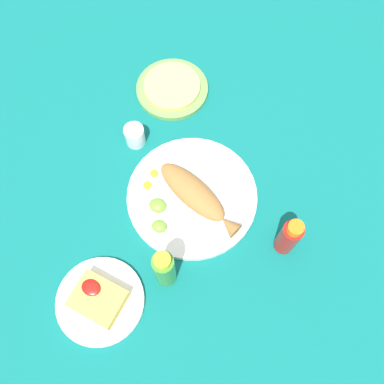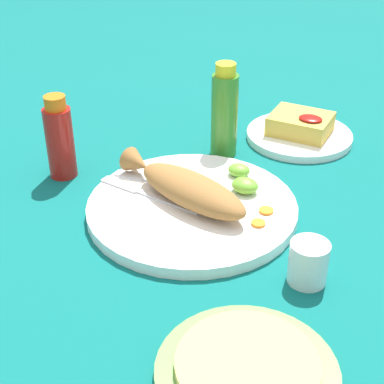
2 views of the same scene
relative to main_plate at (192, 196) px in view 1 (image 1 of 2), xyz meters
The scene contains 16 objects.
ground_plane 0.01m from the main_plate, ahead, with size 4.00×4.00×0.00m, color #0C605B.
main_plate is the anchor object (origin of this frame).
fried_fish 0.03m from the main_plate, 163.10° to the left, with size 0.25×0.13×0.05m.
fork_near 0.08m from the main_plate, behind, with size 0.19×0.03×0.00m.
fork_far 0.08m from the main_plate, 154.51° to the left, with size 0.18×0.04×0.00m.
carrot_slice_near 0.11m from the main_plate, ahead, with size 0.02×0.02×0.00m, color orange.
carrot_slice_mid 0.11m from the main_plate, 14.85° to the left, with size 0.02×0.02×0.00m, color orange.
lime_wedge_main 0.09m from the main_plate, 48.71° to the left, with size 0.04×0.04×0.02m, color #6BB233.
lime_wedge_side 0.12m from the main_plate, 74.87° to the left, with size 0.04×0.03×0.02m, color #6BB233.
hot_sauce_bottle_red 0.26m from the main_plate, behind, with size 0.05×0.05×0.14m.
hot_sauce_bottle_green 0.22m from the main_plate, 100.97° to the left, with size 0.05×0.05×0.17m.
salt_cup 0.22m from the main_plate, 19.80° to the right, with size 0.05×0.05×0.06m.
side_plate_fries 0.33m from the main_plate, 78.47° to the left, with size 0.20×0.20×0.01m, color white.
fries_pile 0.33m from the main_plate, 78.32° to the left, with size 0.11×0.09×0.04m.
tortilla_plate 0.33m from the main_plate, 52.61° to the right, with size 0.20×0.20×0.01m, color #6B9E4C.
tortilla_stack 0.33m from the main_plate, 52.61° to the right, with size 0.16×0.16×0.01m, color #E0C666.
Camera 1 is at (-0.18, 0.35, 1.00)m, focal length 40.00 mm.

